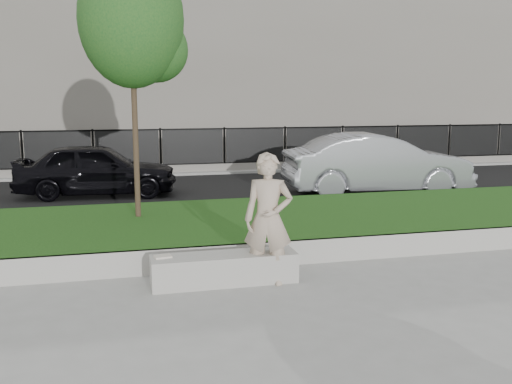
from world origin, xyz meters
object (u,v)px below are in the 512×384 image
object	(u,v)px
man	(268,219)
car_dark	(97,169)
stone_bench	(224,269)
car_silver	(377,164)
book	(163,256)
young_tree	(135,25)

from	to	relation	value
man	car_dark	bearing A→B (deg)	127.36
stone_bench	man	distance (m)	0.98
car_silver	book	bearing A→B (deg)	139.74
man	car_dark	distance (m)	8.41
stone_bench	book	size ratio (longest dim) A/B	8.88
stone_bench	young_tree	world-z (taller)	young_tree
man	book	world-z (taller)	man
stone_bench	young_tree	distance (m)	5.06
young_tree	man	bearing A→B (deg)	-63.76
stone_bench	car_dark	xyz separation A→B (m)	(-1.99, 7.84, 0.54)
stone_bench	car_silver	xyz separation A→B (m)	(5.44, 6.32, 0.65)
book	young_tree	world-z (taller)	young_tree
stone_bench	man	xyz separation A→B (m)	(0.62, -0.15, 0.74)
stone_bench	car_dark	world-z (taller)	car_dark
car_dark	car_silver	world-z (taller)	car_silver
stone_bench	man	bearing A→B (deg)	-13.57
man	car_silver	size ratio (longest dim) A/B	0.38
man	book	distance (m)	1.60
man	stone_bench	bearing A→B (deg)	-174.31
man	car_silver	distance (m)	8.06
stone_bench	book	xyz separation A→B (m)	(-0.88, 0.05, 0.23)
book	young_tree	size ratio (longest dim) A/B	0.05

